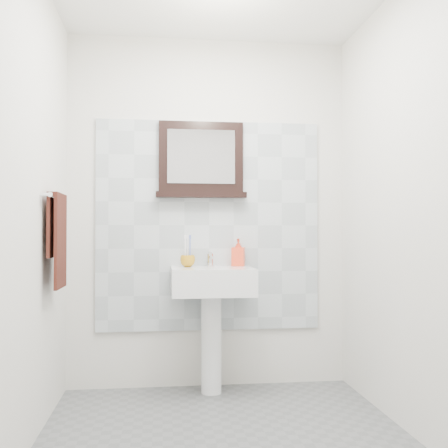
{
  "coord_description": "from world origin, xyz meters",
  "views": [
    {
      "loc": [
        -0.35,
        -2.66,
        1.09
      ],
      "look_at": [
        0.04,
        0.55,
        1.15
      ],
      "focal_mm": 42.0,
      "sensor_mm": 36.0,
      "label": 1
    }
  ],
  "objects_px": {
    "pedestal_sink": "(212,295)",
    "toothbrush_cup": "(188,261)",
    "framed_mirror": "(201,162)",
    "soap_dispenser": "(238,252)",
    "hand_towel": "(58,233)"
  },
  "relations": [
    {
      "from": "toothbrush_cup",
      "to": "pedestal_sink",
      "type": "bearing_deg",
      "value": -31.68
    },
    {
      "from": "pedestal_sink",
      "to": "toothbrush_cup",
      "type": "height_order",
      "value": "pedestal_sink"
    },
    {
      "from": "framed_mirror",
      "to": "hand_towel",
      "type": "relative_size",
      "value": 1.17
    },
    {
      "from": "hand_towel",
      "to": "framed_mirror",
      "type": "bearing_deg",
      "value": 33.72
    },
    {
      "from": "toothbrush_cup",
      "to": "hand_towel",
      "type": "height_order",
      "value": "hand_towel"
    },
    {
      "from": "framed_mirror",
      "to": "soap_dispenser",
      "type": "bearing_deg",
      "value": -9.72
    },
    {
      "from": "toothbrush_cup",
      "to": "soap_dispenser",
      "type": "relative_size",
      "value": 0.52
    },
    {
      "from": "soap_dispenser",
      "to": "framed_mirror",
      "type": "xyz_separation_m",
      "value": [
        -0.26,
        0.04,
        0.65
      ]
    },
    {
      "from": "soap_dispenser",
      "to": "hand_towel",
      "type": "bearing_deg",
      "value": -137.67
    },
    {
      "from": "pedestal_sink",
      "to": "hand_towel",
      "type": "xyz_separation_m",
      "value": [
        -0.94,
        -0.4,
        0.42
      ]
    },
    {
      "from": "framed_mirror",
      "to": "hand_towel",
      "type": "bearing_deg",
      "value": -146.28
    },
    {
      "from": "soap_dispenser",
      "to": "hand_towel",
      "type": "xyz_separation_m",
      "value": [
        -1.14,
        -0.54,
        0.14
      ]
    },
    {
      "from": "pedestal_sink",
      "to": "toothbrush_cup",
      "type": "bearing_deg",
      "value": 148.32
    },
    {
      "from": "pedestal_sink",
      "to": "hand_towel",
      "type": "distance_m",
      "value": 1.11
    },
    {
      "from": "pedestal_sink",
      "to": "toothbrush_cup",
      "type": "distance_m",
      "value": 0.29
    }
  ]
}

